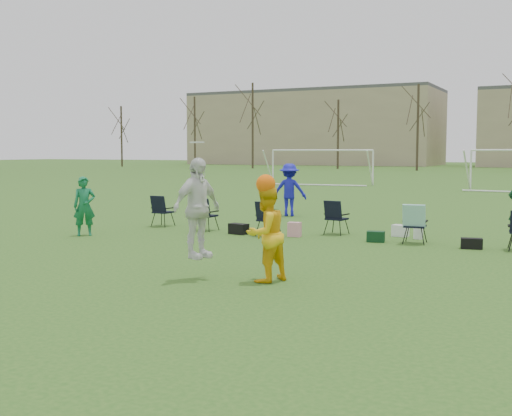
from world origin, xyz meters
The scene contains 6 objects.
ground centered at (0.00, 0.00, 0.00)m, with size 260.00×260.00×0.00m, color #29561A.
fielder_green_near centered at (-6.04, 5.16, 0.82)m, with size 0.60×0.39×1.65m, color #126A3F.
fielder_blue centered at (-3.12, 12.68, 0.95)m, with size 1.23×0.71×1.90m, color #1819B6.
center_contest centered at (0.66, 1.54, 1.10)m, with size 2.00×1.51×2.53m.
sideline_setup centered at (0.58, 7.85, 0.55)m, with size 11.10×2.02×1.90m.
goal_left centered at (-10.00, 34.00, 1.92)m, with size 7.39×0.76×2.46m.
Camera 1 is at (6.19, -8.56, 2.36)m, focal length 45.00 mm.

